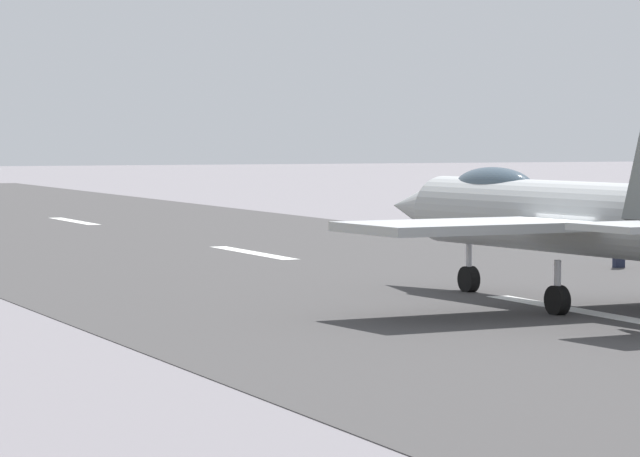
{
  "coord_description": "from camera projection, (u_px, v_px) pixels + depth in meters",
  "views": [
    {
      "loc": [
        -40.25,
        23.97,
        4.63
      ],
      "look_at": [
        1.56,
        6.59,
        2.2
      ],
      "focal_mm": 101.57,
      "sensor_mm": 36.0,
      "label": 1
    }
  ],
  "objects": [
    {
      "name": "ground_plane",
      "position": [
        579.0,
        311.0,
        46.55
      ],
      "size": [
        400.0,
        400.0,
        0.0
      ],
      "primitive_type": "plane",
      "color": "slate"
    },
    {
      "name": "crew_person",
      "position": [
        619.0,
        243.0,
        61.28
      ],
      "size": [
        0.47,
        0.61,
        1.68
      ],
      "color": "#1E2338",
      "rests_on": "ground"
    },
    {
      "name": "fighter_jet",
      "position": [
        567.0,
        215.0,
        47.79
      ],
      "size": [
        16.9,
        13.9,
        5.63
      ],
      "color": "#A1A4A6",
      "rests_on": "ground"
    },
    {
      "name": "runway_strip",
      "position": [
        580.0,
        311.0,
        46.53
      ],
      "size": [
        240.0,
        26.0,
        0.02
      ],
      "color": "#3F3D3D",
      "rests_on": "ground"
    },
    {
      "name": "marker_cone_far",
      "position": [
        511.0,
        238.0,
        74.35
      ],
      "size": [
        0.44,
        0.44,
        0.55
      ],
      "primitive_type": "cone",
      "color": "orange",
      "rests_on": "ground"
    }
  ]
}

